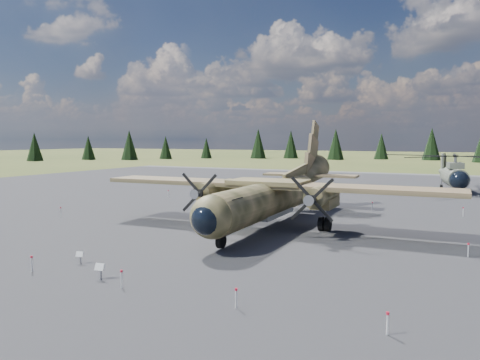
% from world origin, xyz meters
% --- Properties ---
extents(ground, '(500.00, 500.00, 0.00)m').
position_xyz_m(ground, '(0.00, 0.00, 0.00)').
color(ground, brown).
rests_on(ground, ground).
extents(apron, '(120.00, 120.00, 0.04)m').
position_xyz_m(apron, '(0.00, 10.00, 0.00)').
color(apron, '#5B5B60').
rests_on(apron, ground).
extents(transport_plane, '(28.53, 25.95, 9.42)m').
position_xyz_m(transport_plane, '(2.27, 4.42, 2.71)').
color(transport_plane, '#39391F').
rests_on(transport_plane, ground).
extents(helicopter_near, '(22.37, 24.10, 4.88)m').
position_xyz_m(helicopter_near, '(14.56, 37.70, 3.46)').
color(helicopter_near, slate).
rests_on(helicopter_near, ground).
extents(info_placard_left, '(0.46, 0.27, 0.69)m').
position_xyz_m(info_placard_left, '(-2.97, -11.16, 0.46)').
color(info_placard_left, gray).
rests_on(info_placard_left, ground).
extents(info_placard_right, '(0.53, 0.27, 0.80)m').
position_xyz_m(info_placard_right, '(0.13, -12.91, 0.53)').
color(info_placard_right, gray).
rests_on(info_placard_right, ground).
extents(barrier_fence, '(33.12, 29.62, 0.85)m').
position_xyz_m(barrier_fence, '(-0.46, -0.08, 0.51)').
color(barrier_fence, silver).
rests_on(barrier_fence, ground).
extents(treeline, '(285.05, 285.48, 10.92)m').
position_xyz_m(treeline, '(-0.18, 1.20, 4.80)').
color(treeline, black).
rests_on(treeline, ground).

